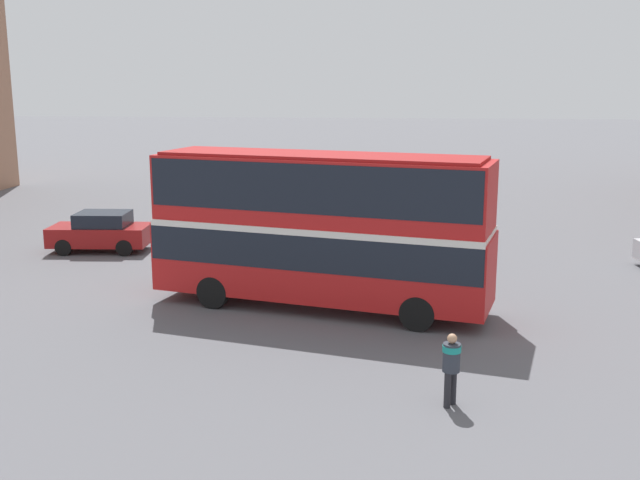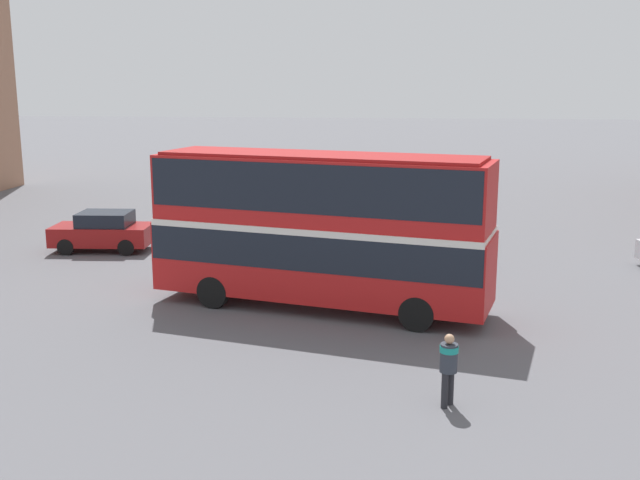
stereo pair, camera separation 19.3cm
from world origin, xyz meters
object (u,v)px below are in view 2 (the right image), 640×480
double_decker_bus (320,221)px  parked_car_kerb_near (103,231)px  parked_car_side_street (389,218)px  pedestrian_foreground (449,362)px

double_decker_bus → parked_car_kerb_near: bearing=158.6°
parked_car_kerb_near → parked_car_side_street: bearing=-162.2°
pedestrian_foreground → parked_car_kerb_near: 19.26m
pedestrian_foreground → parked_car_side_street: bearing=-52.1°
parked_car_side_street → parked_car_kerb_near: bearing=34.9°
parked_car_kerb_near → parked_car_side_street: (11.70, 4.79, -0.06)m
pedestrian_foreground → parked_car_kerb_near: (-13.41, 13.81, -0.18)m
pedestrian_foreground → parked_car_kerb_near: pedestrian_foreground is taller
pedestrian_foreground → parked_car_side_street: (-1.71, 18.61, -0.25)m
double_decker_bus → pedestrian_foreground: (3.56, -6.87, -1.73)m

